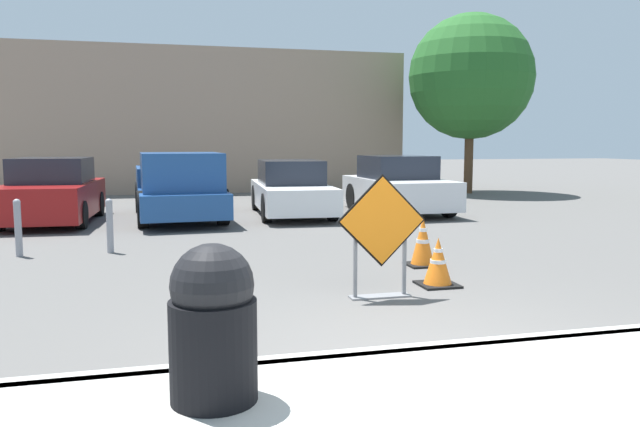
{
  "coord_description": "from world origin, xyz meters",
  "views": [
    {
      "loc": [
        -2.14,
        -4.75,
        1.86
      ],
      "look_at": [
        0.64,
        6.19,
        0.57
      ],
      "focal_mm": 35.0,
      "sensor_mm": 36.0,
      "label": 1
    }
  ],
  "objects": [
    {
      "name": "street_tree_behind_lot",
      "position": [
        8.77,
        16.06,
        4.2
      ],
      "size": [
        4.48,
        4.48,
        6.45
      ],
      "color": "#513823",
      "rests_on": "ground_plane"
    },
    {
      "name": "traffic_cone_nearest",
      "position": [
        1.31,
        2.6,
        0.31
      ],
      "size": [
        0.5,
        0.5,
        0.63
      ],
      "color": "black",
      "rests_on": "ground_plane"
    },
    {
      "name": "parked_car_third",
      "position": [
        3.91,
        10.68,
        0.7
      ],
      "size": [
        1.94,
        4.04,
        1.51
      ],
      "rotation": [
        0.0,
        0.0,
        3.15
      ],
      "color": "silver",
      "rests_on": "ground_plane"
    },
    {
      "name": "road_closed_sign",
      "position": [
        0.37,
        2.17,
        0.81
      ],
      "size": [
        1.1,
        0.2,
        1.49
      ],
      "color": "black",
      "rests_on": "ground_plane"
    },
    {
      "name": "traffic_cone_second",
      "position": [
        1.66,
        3.89,
        0.36
      ],
      "size": [
        0.47,
        0.47,
        0.75
      ],
      "color": "black",
      "rests_on": "ground_plane"
    },
    {
      "name": "bollard_second",
      "position": [
        -4.43,
        6.22,
        0.5
      ],
      "size": [
        0.12,
        0.12,
        0.95
      ],
      "color": "gray",
      "rests_on": "ground_plane"
    },
    {
      "name": "parked_car_nearest",
      "position": [
        -4.6,
        10.73,
        0.69
      ],
      "size": [
        2.02,
        4.1,
        1.5
      ],
      "rotation": [
        0.0,
        0.0,
        3.09
      ],
      "color": "maroon",
      "rests_on": "ground_plane"
    },
    {
      "name": "curb_lip",
      "position": [
        0.0,
        0.0,
        0.07
      ],
      "size": [
        27.57,
        0.2,
        0.14
      ],
      "color": "#ADAAA3",
      "rests_on": "ground_plane"
    },
    {
      "name": "trash_bin",
      "position": [
        -1.84,
        -0.68,
        0.67
      ],
      "size": [
        0.58,
        0.58,
        1.06
      ],
      "color": "black",
      "rests_on": "sidewalk_strip"
    },
    {
      "name": "parked_car_second",
      "position": [
        1.08,
        10.9,
        0.65
      ],
      "size": [
        1.98,
        4.59,
        1.4
      ],
      "rotation": [
        0.0,
        0.0,
        3.08
      ],
      "color": "white",
      "rests_on": "ground_plane"
    },
    {
      "name": "bollard_nearest",
      "position": [
        -3.01,
        6.22,
        0.49
      ],
      "size": [
        0.12,
        0.12,
        0.92
      ],
      "color": "gray",
      "rests_on": "ground_plane"
    },
    {
      "name": "building_facade_backdrop",
      "position": [
        -0.82,
        20.82,
        2.65
      ],
      "size": [
        15.82,
        5.0,
        5.29
      ],
      "color": "gray",
      "rests_on": "ground_plane"
    },
    {
      "name": "ground_plane",
      "position": [
        0.0,
        10.0,
        0.0
      ],
      "size": [
        96.0,
        96.0,
        0.0
      ],
      "primitive_type": "plane",
      "color": "#565451"
    },
    {
      "name": "pickup_truck",
      "position": [
        -1.75,
        10.56,
        0.74
      ],
      "size": [
        2.17,
        5.35,
        1.63
      ],
      "rotation": [
        0.0,
        0.0,
        3.19
      ],
      "color": "navy",
      "rests_on": "ground_plane"
    }
  ]
}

